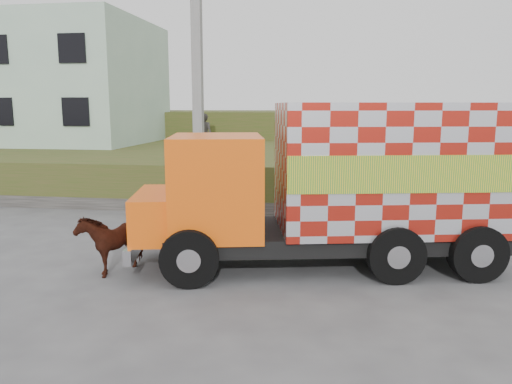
% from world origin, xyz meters
% --- Properties ---
extents(ground, '(120.00, 120.00, 0.00)m').
position_xyz_m(ground, '(0.00, 0.00, 0.00)').
color(ground, '#474749').
rests_on(ground, ground).
extents(embankment, '(40.00, 12.00, 1.50)m').
position_xyz_m(embankment, '(0.00, 10.00, 0.75)').
color(embankment, '#354A18').
rests_on(embankment, ground).
extents(embankment_far, '(40.00, 12.00, 3.00)m').
position_xyz_m(embankment_far, '(0.00, 22.00, 1.50)').
color(embankment_far, '#354A18').
rests_on(embankment_far, ground).
extents(retaining_strip, '(16.00, 0.50, 0.40)m').
position_xyz_m(retaining_strip, '(-2.00, 4.20, 0.20)').
color(retaining_strip, '#595651').
rests_on(retaining_strip, ground).
extents(building, '(10.00, 8.00, 6.00)m').
position_xyz_m(building, '(-11.00, 13.00, 4.50)').
color(building, '#ACCAB0').
rests_on(building, embankment).
extents(utility_pole, '(1.20, 0.30, 8.00)m').
position_xyz_m(utility_pole, '(-1.00, 4.60, 4.08)').
color(utility_pole, gray).
rests_on(utility_pole, ground).
extents(cargo_truck, '(7.99, 3.95, 3.41)m').
position_xyz_m(cargo_truck, '(3.42, -0.54, 1.76)').
color(cargo_truck, black).
rests_on(cargo_truck, ground).
extents(cow, '(1.13, 1.61, 1.24)m').
position_xyz_m(cow, '(-1.20, -1.60, 0.62)').
color(cow, black).
rests_on(cow, ground).
extents(pedestrian, '(0.63, 0.47, 1.58)m').
position_xyz_m(pedestrian, '(-1.39, 6.90, 2.29)').
color(pedestrian, '#2E2C29').
rests_on(pedestrian, embankment).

